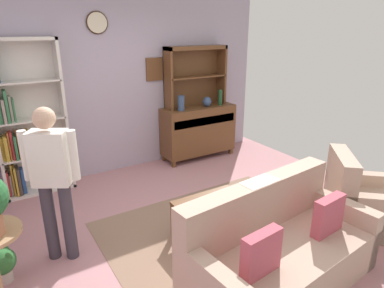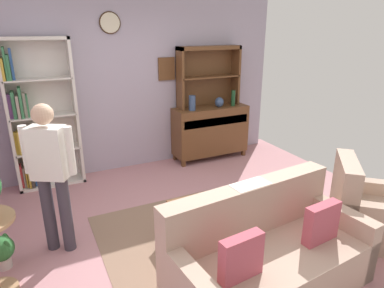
{
  "view_description": "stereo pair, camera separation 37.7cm",
  "coord_description": "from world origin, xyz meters",
  "px_view_note": "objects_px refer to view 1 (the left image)",
  "views": [
    {
      "loc": [
        -1.83,
        -2.9,
        2.23
      ],
      "look_at": [
        0.1,
        0.2,
        0.95
      ],
      "focal_mm": 31.66,
      "sensor_mm": 36.0,
      "label": 1
    },
    {
      "loc": [
        -1.5,
        -3.09,
        2.23
      ],
      "look_at": [
        0.1,
        0.2,
        0.95
      ],
      "focal_mm": 31.66,
      "sensor_mm": 36.0,
      "label": 2
    }
  ],
  "objects_px": {
    "couch_floral": "(278,251)",
    "person_reading": "(52,175)",
    "vase_tall": "(181,103)",
    "vase_round": "(207,102)",
    "armchair_floral": "(361,204)",
    "potted_plant_small": "(2,263)",
    "bookshelf": "(24,124)",
    "sideboard_hutch": "(195,68)",
    "book_stack": "(206,204)",
    "coffee_table": "(213,207)",
    "sideboard": "(198,130)",
    "bottle_wine": "(220,97)"
  },
  "relations": [
    {
      "from": "sideboard",
      "to": "vase_tall",
      "type": "distance_m",
      "value": 0.67
    },
    {
      "from": "vase_round",
      "to": "couch_floral",
      "type": "xyz_separation_m",
      "value": [
        -1.21,
        -2.94,
        -0.69
      ]
    },
    {
      "from": "couch_floral",
      "to": "book_stack",
      "type": "xyz_separation_m",
      "value": [
        -0.2,
        0.86,
        0.13
      ]
    },
    {
      "from": "vase_round",
      "to": "armchair_floral",
      "type": "relative_size",
      "value": 0.16
    },
    {
      "from": "person_reading",
      "to": "book_stack",
      "type": "distance_m",
      "value": 1.56
    },
    {
      "from": "coffee_table",
      "to": "vase_round",
      "type": "bearing_deg",
      "value": 57.43
    },
    {
      "from": "book_stack",
      "to": "vase_round",
      "type": "bearing_deg",
      "value": 55.8
    },
    {
      "from": "sideboard",
      "to": "vase_tall",
      "type": "relative_size",
      "value": 5.32
    },
    {
      "from": "sideboard",
      "to": "sideboard_hutch",
      "type": "xyz_separation_m",
      "value": [
        0.0,
        0.11,
        1.05
      ]
    },
    {
      "from": "person_reading",
      "to": "vase_tall",
      "type": "bearing_deg",
      "value": 33.93
    },
    {
      "from": "coffee_table",
      "to": "book_stack",
      "type": "distance_m",
      "value": 0.15
    },
    {
      "from": "vase_tall",
      "to": "couch_floral",
      "type": "height_order",
      "value": "vase_tall"
    },
    {
      "from": "sideboard_hutch",
      "to": "book_stack",
      "type": "height_order",
      "value": "sideboard_hutch"
    },
    {
      "from": "bookshelf",
      "to": "vase_tall",
      "type": "relative_size",
      "value": 8.59
    },
    {
      "from": "vase_tall",
      "to": "potted_plant_small",
      "type": "xyz_separation_m",
      "value": [
        -2.82,
        -1.62,
        -0.85
      ]
    },
    {
      "from": "vase_round",
      "to": "potted_plant_small",
      "type": "bearing_deg",
      "value": -153.99
    },
    {
      "from": "vase_tall",
      "to": "couch_floral",
      "type": "xyz_separation_m",
      "value": [
        -0.69,
        -2.93,
        -0.73
      ]
    },
    {
      "from": "armchair_floral",
      "to": "book_stack",
      "type": "bearing_deg",
      "value": 156.87
    },
    {
      "from": "bookshelf",
      "to": "armchair_floral",
      "type": "bearing_deg",
      "value": -43.61
    },
    {
      "from": "sideboard",
      "to": "potted_plant_small",
      "type": "xyz_separation_m",
      "value": [
        -3.21,
        -1.7,
        -0.31
      ]
    },
    {
      "from": "vase_round",
      "to": "sideboard_hutch",
      "type": "bearing_deg",
      "value": 126.48
    },
    {
      "from": "bookshelf",
      "to": "couch_floral",
      "type": "distance_m",
      "value": 3.56
    },
    {
      "from": "vase_round",
      "to": "book_stack",
      "type": "relative_size",
      "value": 0.79
    },
    {
      "from": "book_stack",
      "to": "coffee_table",
      "type": "bearing_deg",
      "value": 19.43
    },
    {
      "from": "couch_floral",
      "to": "person_reading",
      "type": "relative_size",
      "value": 1.2
    },
    {
      "from": "couch_floral",
      "to": "person_reading",
      "type": "distance_m",
      "value": 2.2
    },
    {
      "from": "sideboard",
      "to": "person_reading",
      "type": "relative_size",
      "value": 0.83
    },
    {
      "from": "bookshelf",
      "to": "armchair_floral",
      "type": "height_order",
      "value": "bookshelf"
    },
    {
      "from": "vase_tall",
      "to": "vase_round",
      "type": "distance_m",
      "value": 0.52
    },
    {
      "from": "couch_floral",
      "to": "person_reading",
      "type": "xyz_separation_m",
      "value": [
        -1.59,
        1.39,
        0.59
      ]
    },
    {
      "from": "bookshelf",
      "to": "potted_plant_small",
      "type": "bearing_deg",
      "value": -105.97
    },
    {
      "from": "sideboard_hutch",
      "to": "coffee_table",
      "type": "height_order",
      "value": "sideboard_hutch"
    },
    {
      "from": "bookshelf",
      "to": "couch_floral",
      "type": "relative_size",
      "value": 1.12
    },
    {
      "from": "vase_round",
      "to": "armchair_floral",
      "type": "xyz_separation_m",
      "value": [
        0.26,
        -2.79,
        -0.72
      ]
    },
    {
      "from": "vase_round",
      "to": "armchair_floral",
      "type": "height_order",
      "value": "vase_round"
    },
    {
      "from": "couch_floral",
      "to": "armchair_floral",
      "type": "relative_size",
      "value": 1.73
    },
    {
      "from": "person_reading",
      "to": "vase_round",
      "type": "bearing_deg",
      "value": 28.93
    },
    {
      "from": "sideboard",
      "to": "vase_tall",
      "type": "xyz_separation_m",
      "value": [
        -0.39,
        -0.08,
        0.53
      ]
    },
    {
      "from": "armchair_floral",
      "to": "potted_plant_small",
      "type": "height_order",
      "value": "armchair_floral"
    },
    {
      "from": "sideboard_hutch",
      "to": "vase_round",
      "type": "relative_size",
      "value": 6.47
    },
    {
      "from": "vase_tall",
      "to": "vase_round",
      "type": "height_order",
      "value": "vase_tall"
    },
    {
      "from": "sideboard_hutch",
      "to": "person_reading",
      "type": "xyz_separation_m",
      "value": [
        -2.68,
        -1.73,
        -0.65
      ]
    },
    {
      "from": "book_stack",
      "to": "armchair_floral",
      "type": "bearing_deg",
      "value": -23.13
    },
    {
      "from": "bottle_wine",
      "to": "coffee_table",
      "type": "xyz_separation_m",
      "value": [
        -1.56,
        -2.02,
        -0.7
      ]
    },
    {
      "from": "bottle_wine",
      "to": "couch_floral",
      "type": "height_order",
      "value": "bottle_wine"
    },
    {
      "from": "bottle_wine",
      "to": "vase_round",
      "type": "bearing_deg",
      "value": 175.05
    },
    {
      "from": "sideboard_hutch",
      "to": "coffee_table",
      "type": "distance_m",
      "value": 2.78
    },
    {
      "from": "potted_plant_small",
      "to": "person_reading",
      "type": "distance_m",
      "value": 0.9
    },
    {
      "from": "vase_tall",
      "to": "potted_plant_small",
      "type": "relative_size",
      "value": 0.73
    },
    {
      "from": "vase_round",
      "to": "person_reading",
      "type": "height_order",
      "value": "person_reading"
    }
  ]
}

